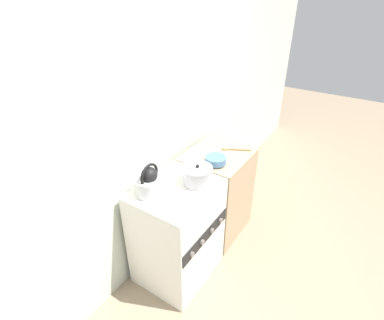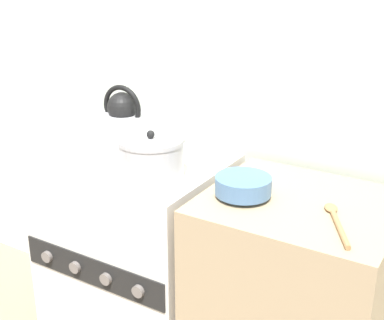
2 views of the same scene
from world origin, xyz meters
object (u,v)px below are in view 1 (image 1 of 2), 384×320
(kettle, at_px, (150,183))
(enamel_bowl, at_px, (216,160))
(cooking_pot, at_px, (197,175))
(stove, at_px, (177,232))

(kettle, xyz_separation_m, enamel_bowl, (0.63, -0.19, -0.06))
(kettle, bearing_deg, cooking_pot, -36.76)
(cooking_pot, distance_m, enamel_bowl, 0.34)
(kettle, height_order, cooking_pot, kettle)
(stove, bearing_deg, kettle, 140.13)
(enamel_bowl, bearing_deg, cooking_pot, -174.98)
(stove, height_order, enamel_bowl, enamel_bowl)
(cooking_pot, relative_size, enamel_bowl, 1.26)
(kettle, height_order, enamel_bowl, kettle)
(enamel_bowl, bearing_deg, stove, 172.06)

